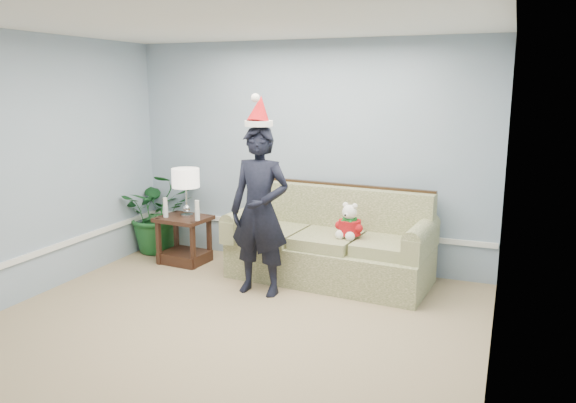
% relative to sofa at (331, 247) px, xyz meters
% --- Properties ---
extents(room_shell, '(4.54, 5.04, 2.74)m').
position_rel_sofa_xyz_m(room_shell, '(-0.46, -2.04, 0.98)').
color(room_shell, tan).
rests_on(room_shell, ground).
extents(wainscot_trim, '(4.49, 4.99, 0.06)m').
position_rel_sofa_xyz_m(wainscot_trim, '(-1.64, -0.86, 0.08)').
color(wainscot_trim, white).
rests_on(wainscot_trim, room_shell).
extents(sofa, '(2.30, 1.13, 1.04)m').
position_rel_sofa_xyz_m(sofa, '(0.00, 0.00, 0.00)').
color(sofa, '#54602D').
rests_on(sofa, room_shell).
extents(side_table, '(0.65, 0.56, 0.58)m').
position_rel_sofa_xyz_m(side_table, '(-1.87, -0.12, -0.14)').
color(side_table, '#3A1E15').
rests_on(side_table, room_shell).
extents(table_lamp, '(0.34, 0.34, 0.60)m').
position_rel_sofa_xyz_m(table_lamp, '(-1.83, -0.10, 0.67)').
color(table_lamp, silver).
rests_on(table_lamp, side_table).
extents(candle_pair, '(0.51, 0.06, 0.24)m').
position_rel_sofa_xyz_m(candle_pair, '(-1.83, -0.22, 0.33)').
color(candle_pair, silver).
rests_on(candle_pair, side_table).
extents(houseplant, '(1.27, 1.27, 1.07)m').
position_rel_sofa_xyz_m(houseplant, '(-2.44, 0.18, 0.16)').
color(houseplant, '#195323').
rests_on(houseplant, room_shell).
extents(man, '(0.65, 0.43, 1.78)m').
position_rel_sofa_xyz_m(man, '(-0.56, -0.72, 0.52)').
color(man, black).
rests_on(man, room_shell).
extents(santa_hat, '(0.29, 0.32, 0.34)m').
position_rel_sofa_xyz_m(santa_hat, '(-0.56, -0.70, 1.54)').
color(santa_hat, white).
rests_on(santa_hat, man).
extents(teddy_bear, '(0.29, 0.30, 0.39)m').
position_rel_sofa_xyz_m(teddy_bear, '(0.26, -0.17, 0.32)').
color(teddy_bear, white).
rests_on(teddy_bear, sofa).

